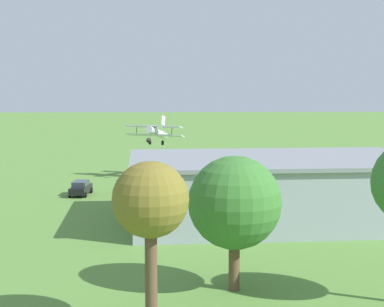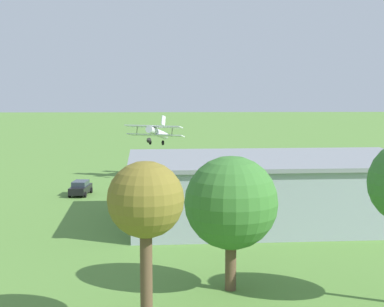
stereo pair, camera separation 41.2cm
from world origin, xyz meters
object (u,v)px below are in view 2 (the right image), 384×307
Objects in this scene: car_black at (81,188)px; tree_at_field_edge at (146,202)px; car_grey at (142,187)px; tree_by_windsock at (231,203)px; hangar at (272,189)px; biplane at (156,132)px; car_red at (353,186)px; person_beside_truck at (168,182)px; person_near_hangar_door at (236,180)px.

car_black is 0.51× the size of tree_at_field_edge.
tree_by_windsock is at bearing 102.11° from car_grey.
car_grey is at bearing -48.17° from hangar.
biplane is at bearing -122.73° from car_black.
hangar is 26.99m from tree_at_field_edge.
car_red reaches higher than person_beside_truck.
car_red is 14.11m from person_near_hangar_door.
car_grey is 5.00m from person_beside_truck.
tree_at_field_edge is (22.41, 38.18, 5.80)m from car_red.
tree_at_field_edge is (0.83, 42.81, 5.90)m from person_beside_truck.
car_red reaches higher than car_grey.
car_red is at bearing -120.42° from tree_at_field_edge.
hangar is 29.47m from biplane.
car_red is 31.67m from car_black.
biplane reaches higher than person_beside_truck.
car_red is (-23.27, 13.33, -5.36)m from biplane.
car_red is at bearing 179.54° from car_black.
car_red is 44.65m from tree_at_field_edge.
car_grey is at bearing -77.89° from tree_by_windsock.
tree_by_windsock is at bearing 61.57° from car_red.
car_red is 0.58× the size of tree_by_windsock.
tree_by_windsock is at bearing 83.44° from person_near_hangar_door.
hangar is 18.16m from car_red.
car_black is at bearing 57.27° from biplane.
car_grey is at bearing 53.32° from person_beside_truck.
car_black is at bearing 14.28° from person_near_hangar_door.
biplane is 0.94× the size of tree_at_field_edge.
person_beside_truck is (-2.99, -4.01, -0.05)m from car_grey.
car_red is (-11.81, -13.63, -2.13)m from hangar.
car_grey is (24.56, -0.62, -0.05)m from car_red.
biplane is 1.83× the size of car_black.
biplane is 13.87m from car_grey.
tree_at_field_edge is (10.60, 24.54, 3.67)m from hangar.
person_beside_truck is 0.18× the size of tree_at_field_edge.
tree_at_field_edge reaches higher than person_beside_truck.
tree_by_windsock is at bearing 96.30° from person_beside_truck.
car_grey is 39.29m from tree_at_field_edge.
hangar reaches higher than car_grey.
tree_at_field_edge reaches higher than car_grey.
tree_by_windsock reaches higher than car_black.
hangar is 5.80× the size of car_grey.
tree_at_field_edge reaches higher than biplane.
person_near_hangar_door reaches higher than person_beside_truck.
car_red is at bearing -130.90° from hangar.
hangar is at bearing 145.04° from car_black.
car_black is 11.00m from person_beside_truck.
hangar is 19.25m from car_grey.
person_near_hangar_door is (-18.47, -4.70, 0.01)m from car_black.
tree_at_field_edge is (-0.86, 51.50, 0.45)m from biplane.
biplane is 16.44m from car_black.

